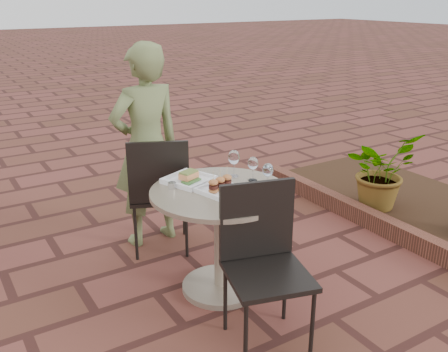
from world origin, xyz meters
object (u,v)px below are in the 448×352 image
plate_sliders (220,187)px  cafe_table (220,225)px  chair_far (159,187)px  plate_tuna (247,202)px  chair_near (263,252)px  plate_salmon (189,179)px  diner (146,147)px

plate_sliders → cafe_table: bearing=61.6°
cafe_table → chair_far: (-0.12, 0.69, 0.07)m
chair_far → plate_tuna: size_ratio=3.08×
chair_near → plate_salmon: size_ratio=2.58×
chair_far → plate_salmon: 0.50m
cafe_table → plate_salmon: bearing=113.1°
plate_tuna → chair_near: bearing=-104.3°
cafe_table → diner: (-0.10, 0.93, 0.31)m
chair_far → diner: diner is taller
chair_near → plate_tuna: 0.33m
chair_near → plate_sliders: (0.03, 0.51, 0.21)m
chair_near → plate_salmon: (-0.05, 0.77, 0.20)m
chair_near → plate_salmon: bearing=109.6°
chair_near → plate_salmon: 0.80m
diner → plate_tuna: size_ratio=5.28×
cafe_table → plate_tuna: bearing=-85.6°
plate_salmon → chair_far: bearing=92.0°
plate_tuna → plate_sliders: bearing=98.4°
plate_tuna → diner: bearing=95.7°
cafe_table → chair_far: 0.70m
cafe_table → plate_salmon: (-0.10, 0.23, 0.27)m
plate_salmon → plate_tuna: bearing=-76.6°
cafe_table → diner: size_ratio=0.56×
cafe_table → plate_sliders: 0.28m
plate_salmon → plate_sliders: size_ratio=1.22×
cafe_table → chair_near: size_ratio=0.97×
cafe_table → plate_salmon: 0.37m
chair_far → plate_sliders: size_ratio=3.15×
cafe_table → chair_near: (-0.05, -0.54, 0.07)m
plate_sliders → plate_tuna: 0.25m
plate_salmon → plate_tuna: (0.12, -0.51, -0.01)m
cafe_table → chair_near: chair_near is taller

